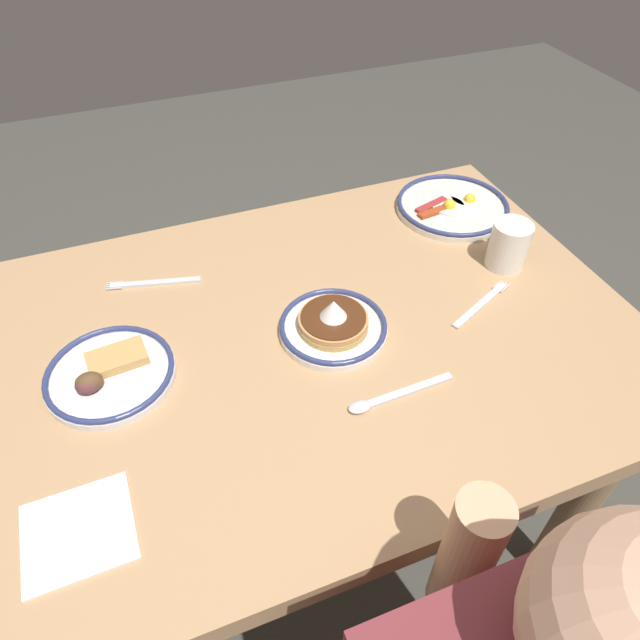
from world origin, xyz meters
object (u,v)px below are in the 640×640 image
object	(u,v)px
fork_near	(481,304)
coffee_mug	(509,244)
plate_near_main	(333,325)
plate_center_pancakes	(453,206)
plate_far_companion	(109,374)
paper_napkin	(78,532)
fork_far	(153,283)
tea_spoon	(387,398)

from	to	relation	value
fork_near	coffee_mug	bearing A→B (deg)	-140.41
plate_near_main	plate_center_pancakes	world-z (taller)	plate_near_main
plate_near_main	coffee_mug	distance (m)	0.42
plate_far_companion	paper_napkin	bearing A→B (deg)	74.79
fork_far	plate_center_pancakes	bearing A→B (deg)	-178.65
coffee_mug	fork_far	bearing A→B (deg)	-15.75
coffee_mug	fork_near	world-z (taller)	coffee_mug
plate_near_main	tea_spoon	size ratio (longest dim) A/B	1.03
plate_near_main	plate_far_companion	size ratio (longest dim) A/B	0.92
plate_near_main	paper_napkin	bearing A→B (deg)	26.37
plate_near_main	paper_napkin	xyz separation A→B (m)	(0.48, 0.24, -0.02)
coffee_mug	plate_far_companion	bearing A→B (deg)	2.01
plate_center_pancakes	fork_near	size ratio (longest dim) A/B	1.56
paper_napkin	fork_far	size ratio (longest dim) A/B	0.79
plate_near_main	fork_far	world-z (taller)	plate_near_main
paper_napkin	tea_spoon	distance (m)	0.50
plate_center_pancakes	plate_far_companion	size ratio (longest dim) A/B	1.20
plate_near_main	plate_center_pancakes	xyz separation A→B (m)	(-0.42, -0.28, -0.01)
plate_near_main	plate_far_companion	distance (m)	0.40
paper_napkin	fork_far	world-z (taller)	fork_far
paper_napkin	tea_spoon	xyz separation A→B (m)	(-0.50, -0.06, 0.00)
plate_near_main	paper_napkin	size ratio (longest dim) A/B	1.36
plate_near_main	coffee_mug	size ratio (longest dim) A/B	1.90
plate_far_companion	coffee_mug	bearing A→B (deg)	-177.99
plate_near_main	fork_near	size ratio (longest dim) A/B	1.19
plate_near_main	plate_far_companion	xyz separation A→B (m)	(0.40, -0.03, -0.00)
plate_far_companion	fork_near	xyz separation A→B (m)	(-0.70, 0.07, -0.01)
plate_near_main	fork_far	size ratio (longest dim) A/B	1.08
fork_near	plate_far_companion	bearing A→B (deg)	-5.45
plate_far_companion	fork_far	world-z (taller)	plate_far_companion
plate_near_main	paper_napkin	distance (m)	0.53
plate_far_companion	fork_far	size ratio (longest dim) A/B	1.18
paper_napkin	fork_near	world-z (taller)	fork_near
paper_napkin	fork_far	xyz separation A→B (m)	(-0.18, -0.50, 0.00)
plate_near_main	fork_near	world-z (taller)	plate_near_main
paper_napkin	fork_near	xyz separation A→B (m)	(-0.78, -0.20, 0.00)
coffee_mug	fork_far	world-z (taller)	coffee_mug
plate_far_companion	paper_napkin	xyz separation A→B (m)	(0.07, 0.27, -0.01)
paper_napkin	plate_far_companion	bearing A→B (deg)	-105.21
plate_near_main	fork_near	distance (m)	0.30
plate_far_companion	coffee_mug	world-z (taller)	coffee_mug
fork_far	tea_spoon	world-z (taller)	tea_spoon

